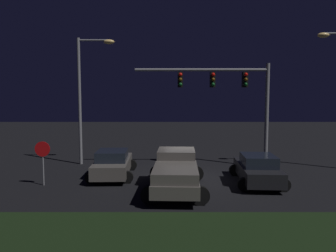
% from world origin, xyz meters
% --- Properties ---
extents(ground_plane, '(80.00, 80.00, 0.00)m').
position_xyz_m(ground_plane, '(0.00, 0.00, 0.00)').
color(ground_plane, black).
extents(grass_median, '(20.17, 4.81, 0.10)m').
position_xyz_m(grass_median, '(0.00, -7.90, 0.05)').
color(grass_median, black).
rests_on(grass_median, ground_plane).
extents(pickup_truck, '(3.02, 5.48, 1.80)m').
position_xyz_m(pickup_truck, '(-0.75, -2.24, 1.00)').
color(pickup_truck, '#514C47').
rests_on(pickup_truck, ground_plane).
extents(car_sedan, '(2.65, 4.50, 1.51)m').
position_xyz_m(car_sedan, '(3.47, -1.01, 0.74)').
color(car_sedan, black).
rests_on(car_sedan, ground_plane).
extents(car_sedan_far, '(2.58, 4.46, 1.51)m').
position_xyz_m(car_sedan_far, '(-4.20, 0.41, 0.74)').
color(car_sedan_far, '#514C47').
rests_on(car_sedan_far, ground_plane).
extents(traffic_signal_gantry, '(8.32, 0.56, 6.50)m').
position_xyz_m(traffic_signal_gantry, '(2.59, 2.80, 4.90)').
color(traffic_signal_gantry, slate).
rests_on(traffic_signal_gantry, ground_plane).
extents(street_lamp_left, '(2.43, 0.44, 8.21)m').
position_xyz_m(street_lamp_left, '(-6.43, 3.84, 5.15)').
color(street_lamp_left, slate).
rests_on(street_lamp_left, ground_plane).
extents(stop_sign, '(0.76, 0.08, 2.23)m').
position_xyz_m(stop_sign, '(-7.39, -1.40, 1.56)').
color(stop_sign, slate).
rests_on(stop_sign, ground_plane).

